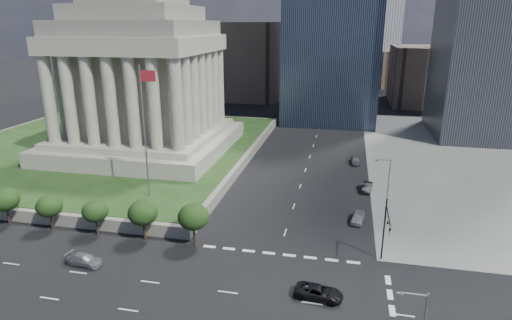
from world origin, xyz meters
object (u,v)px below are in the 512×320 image
(traffic_signal_ne, at_px, (386,227))
(flagpole, at_px, (145,126))
(war_memorial, at_px, (140,56))
(parked_sedan_near, at_px, (358,218))
(pickup_truck, at_px, (319,292))
(suv_grey, at_px, (84,260))
(parked_sedan_far, at_px, (355,160))
(street_lamp_north, at_px, (387,189))
(parked_sedan_mid, at_px, (367,187))

(traffic_signal_ne, bearing_deg, flagpole, 163.29)
(war_memorial, height_order, parked_sedan_near, war_memorial)
(pickup_truck, bearing_deg, suv_grey, 95.63)
(traffic_signal_ne, height_order, parked_sedan_near, traffic_signal_ne)
(traffic_signal_ne, xyz_separation_m, parked_sedan_far, (-2.93, 39.39, -4.51))
(war_memorial, height_order, suv_grey, war_memorial)
(war_memorial, height_order, pickup_truck, war_memorial)
(flagpole, distance_m, traffic_signal_ne, 36.69)
(war_memorial, xyz_separation_m, street_lamp_north, (47.33, -23.00, -15.74))
(war_memorial, bearing_deg, suv_grey, -74.09)
(flagpole, distance_m, suv_grey, 21.30)
(war_memorial, height_order, parked_sedan_far, war_memorial)
(traffic_signal_ne, xyz_separation_m, street_lamp_north, (0.83, 11.30, 0.41))
(suv_grey, xyz_separation_m, parked_sedan_mid, (33.73, 31.41, 0.05))
(suv_grey, bearing_deg, parked_sedan_near, -54.06)
(traffic_signal_ne, distance_m, parked_sedan_near, 12.83)
(street_lamp_north, xyz_separation_m, parked_sedan_near, (-3.55, 0.38, -4.95))
(parked_sedan_near, bearing_deg, street_lamp_north, 2.64)
(parked_sedan_mid, bearing_deg, street_lamp_north, -74.46)
(war_memorial, xyz_separation_m, suv_grey, (11.77, -41.28, -20.73))
(traffic_signal_ne, height_order, parked_sedan_far, traffic_signal_ne)
(pickup_truck, height_order, parked_sedan_near, parked_sedan_near)
(pickup_truck, xyz_separation_m, parked_sedan_mid, (5.88, 32.07, 0.02))
(street_lamp_north, bearing_deg, pickup_truck, -112.15)
(pickup_truck, relative_size, suv_grey, 1.10)
(war_memorial, bearing_deg, flagpole, -63.11)
(war_memorial, height_order, traffic_signal_ne, war_memorial)
(pickup_truck, xyz_separation_m, suv_grey, (-27.85, 0.66, -0.03))
(suv_grey, bearing_deg, parked_sedan_far, -28.75)
(parked_sedan_far, bearing_deg, pickup_truck, -99.58)
(war_memorial, height_order, parked_sedan_mid, war_memorial)
(flagpole, relative_size, parked_sedan_far, 4.62)
(pickup_truck, bearing_deg, street_lamp_north, -15.17)
(traffic_signal_ne, distance_m, suv_grey, 35.72)
(suv_grey, bearing_deg, flagpole, 4.36)
(flagpole, bearing_deg, parked_sedan_far, 42.81)
(parked_sedan_near, xyz_separation_m, parked_sedan_mid, (1.72, 12.75, 0.01))
(flagpole, relative_size, parked_sedan_near, 4.81)
(pickup_truck, bearing_deg, parked_sedan_far, 2.18)
(traffic_signal_ne, bearing_deg, parked_sedan_mid, 92.34)
(parked_sedan_near, bearing_deg, parked_sedan_mid, 91.14)
(war_memorial, relative_size, traffic_signal_ne, 4.88)
(parked_sedan_near, relative_size, parked_sedan_mid, 0.95)
(flagpole, relative_size, traffic_signal_ne, 2.50)
(pickup_truck, relative_size, parked_sedan_near, 1.21)
(street_lamp_north, bearing_deg, parked_sedan_far, 97.62)
(traffic_signal_ne, distance_m, parked_sedan_far, 39.76)
(suv_grey, xyz_separation_m, parked_sedan_near, (32.02, 18.66, 0.04))
(traffic_signal_ne, relative_size, street_lamp_north, 0.80)
(flagpole, bearing_deg, traffic_signal_ne, -16.71)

